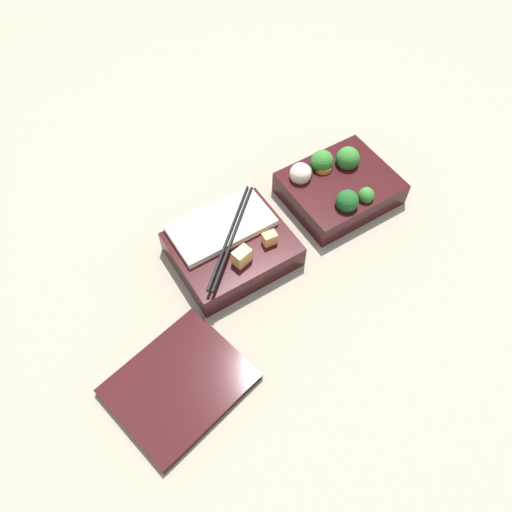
{
  "coord_description": "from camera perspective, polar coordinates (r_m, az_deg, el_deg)",
  "views": [
    {
      "loc": [
        0.32,
        0.43,
        0.69
      ],
      "look_at": [
        0.09,
        0.06,
        0.04
      ],
      "focal_mm": 35.0,
      "sensor_mm": 36.0,
      "label": 1
    }
  ],
  "objects": [
    {
      "name": "bento_lid",
      "position": [
        0.73,
        -8.75,
        -14.27
      ],
      "size": [
        0.21,
        0.19,
        0.01
      ],
      "primitive_type": "cube",
      "rotation": [
        0.0,
        0.0,
        0.23
      ],
      "color": "black",
      "rests_on": "ground_plane"
    },
    {
      "name": "ground_plane",
      "position": [
        0.87,
        2.79,
        3.48
      ],
      "size": [
        3.0,
        3.0,
        0.0
      ],
      "primitive_type": "plane",
      "color": "gray"
    },
    {
      "name": "bento_tray_rice",
      "position": [
        0.81,
        -2.87,
        1.11
      ],
      "size": [
        0.18,
        0.15,
        0.07
      ],
      "color": "black",
      "rests_on": "ground_plane"
    },
    {
      "name": "bento_tray_vegetable",
      "position": [
        0.9,
        9.23,
        8.08
      ],
      "size": [
        0.18,
        0.15,
        0.08
      ],
      "color": "black",
      "rests_on": "ground_plane"
    }
  ]
}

